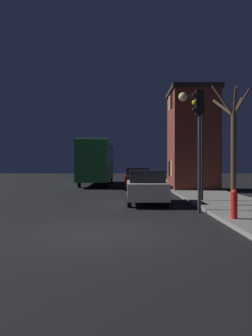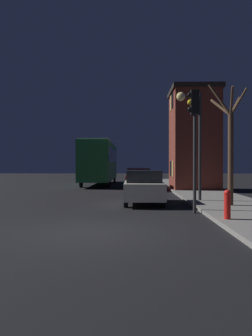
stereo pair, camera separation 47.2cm
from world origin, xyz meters
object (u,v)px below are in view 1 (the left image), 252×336
Objects in this scene: bus at (97,160)px; car_mid_lane at (136,178)px; streetlamp at (193,124)px; bare_tree at (232,142)px; fire_hydrant at (233,203)px; traffic_light at (198,125)px; car_near_lane at (145,187)px.

bus is 6.84m from car_mid_lane.
streetlamp reaches higher than bus.
streetlamp is 2.39m from bare_tree.
fire_hydrant is (5.94, -19.54, -1.64)m from bus.
bare_tree is at bearing -55.07° from streetlamp.
traffic_light is 1.20× the size of car_near_lane.
streetlamp reaches higher than bare_tree.
car_mid_lane is at bearing 109.56° from bare_tree.
streetlamp is at bearing 91.53° from fire_hydrant.
fire_hydrant is at bearing -79.61° from car_mid_lane.
car_near_lane is (-1.78, 2.79, -2.48)m from traffic_light.
car_mid_lane is (-3.63, 10.22, -1.91)m from bare_tree.
bare_tree is 1.09× the size of car_mid_lane.
traffic_light is 2.33m from bare_tree.
bare_tree is at bearing 72.76° from fire_hydrant.
traffic_light is at bearing -98.64° from streetlamp.
bus is at bearing 113.79° from bare_tree.
streetlamp is 0.45× the size of bus.
car_mid_lane is (-2.38, 8.44, -2.87)m from streetlamp.
streetlamp reaches higher than car_mid_lane.
bus is 12.60× the size of fire_hydrant.
car_mid_lane is at bearing 105.78° from streetlamp.
streetlamp reaches higher than traffic_light.
bare_tree is 5.59× the size of fire_hydrant.
bus is at bearing 120.66° from car_mid_lane.
streetlamp is at bearing 81.36° from traffic_light.
traffic_light is 0.98× the size of car_mid_lane.
fire_hydrant is (-1.11, -3.56, -2.13)m from bare_tree.
traffic_light is at bearing -57.45° from car_near_lane.
car_near_lane is at bearing 116.23° from fire_hydrant.
car_mid_lane is (3.41, -5.75, -1.42)m from bus.
traffic_light is 12.08m from car_mid_lane.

